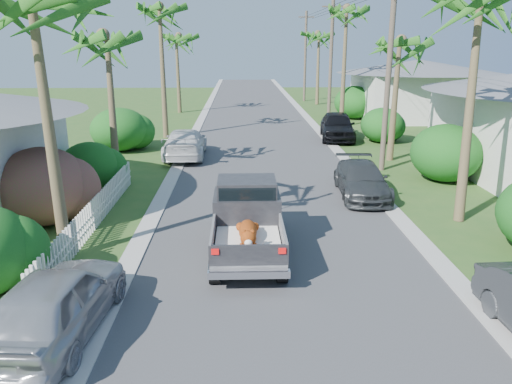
{
  "coord_description": "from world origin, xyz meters",
  "views": [
    {
      "loc": [
        -1.2,
        -10.12,
        5.85
      ],
      "look_at": [
        -0.72,
        4.77,
        1.4
      ],
      "focal_mm": 35.0,
      "sensor_mm": 36.0,
      "label": 1
    }
  ],
  "objects_px": {
    "palm_l_d": "(176,36)",
    "palm_r_c": "(347,9)",
    "palm_l_b": "(106,36)",
    "parked_car_rf": "(337,126)",
    "pickup_truck": "(247,216)",
    "utility_pole_c": "(331,61)",
    "utility_pole_b": "(389,72)",
    "parked_car_rm": "(362,180)",
    "palm_r_b": "(399,41)",
    "house_right_far": "(417,92)",
    "parked_car_lf": "(185,144)",
    "palm_l_c": "(159,8)",
    "palm_r_d": "(319,34)",
    "utility_pole_d": "(305,56)",
    "parked_car_ln": "(56,303)"
  },
  "relations": [
    {
      "from": "utility_pole_c",
      "to": "palm_r_c",
      "type": "bearing_deg",
      "value": -73.3
    },
    {
      "from": "palm_l_d",
      "to": "palm_l_b",
      "type": "bearing_deg",
      "value": -90.78
    },
    {
      "from": "parked_car_rf",
      "to": "house_right_far",
      "type": "xyz_separation_m",
      "value": [
        8.08,
        9.03,
        1.26
      ]
    },
    {
      "from": "pickup_truck",
      "to": "utility_pole_d",
      "type": "distance_m",
      "value": 40.08
    },
    {
      "from": "parked_car_rf",
      "to": "palm_l_d",
      "type": "bearing_deg",
      "value": 137.74
    },
    {
      "from": "parked_car_rm",
      "to": "parked_car_lf",
      "type": "height_order",
      "value": "parked_car_lf"
    },
    {
      "from": "parked_car_rm",
      "to": "house_right_far",
      "type": "relative_size",
      "value": 0.5
    },
    {
      "from": "house_right_far",
      "to": "palm_r_b",
      "type": "bearing_deg",
      "value": -113.11
    },
    {
      "from": "palm_l_d",
      "to": "utility_pole_c",
      "type": "distance_m",
      "value": 13.63
    },
    {
      "from": "pickup_truck",
      "to": "parked_car_lf",
      "type": "height_order",
      "value": "pickup_truck"
    },
    {
      "from": "pickup_truck",
      "to": "parked_car_ln",
      "type": "relative_size",
      "value": 1.15
    },
    {
      "from": "parked_car_rm",
      "to": "parked_car_rf",
      "type": "height_order",
      "value": "parked_car_rf"
    },
    {
      "from": "parked_car_ln",
      "to": "parked_car_lf",
      "type": "xyz_separation_m",
      "value": [
        0.87,
        16.93,
        -0.01
      ]
    },
    {
      "from": "parked_car_rm",
      "to": "palm_r_b",
      "type": "relative_size",
      "value": 0.62
    },
    {
      "from": "utility_pole_c",
      "to": "palm_r_b",
      "type": "bearing_deg",
      "value": -85.6
    },
    {
      "from": "palm_r_d",
      "to": "utility_pole_b",
      "type": "xyz_separation_m",
      "value": [
        -0.9,
        -27.0,
        -2.14
      ]
    },
    {
      "from": "utility_pole_c",
      "to": "parked_car_ln",
      "type": "bearing_deg",
      "value": -110.15
    },
    {
      "from": "palm_r_c",
      "to": "utility_pole_c",
      "type": "relative_size",
      "value": 1.04
    },
    {
      "from": "palm_r_b",
      "to": "house_right_far",
      "type": "xyz_separation_m",
      "value": [
        6.4,
        15.0,
        -3.83
      ]
    },
    {
      "from": "parked_car_lf",
      "to": "palm_l_c",
      "type": "bearing_deg",
      "value": -73.24
    },
    {
      "from": "palm_r_d",
      "to": "utility_pole_d",
      "type": "distance_m",
      "value": 3.79
    },
    {
      "from": "palm_l_b",
      "to": "palm_l_c",
      "type": "distance_m",
      "value": 10.19
    },
    {
      "from": "parked_car_ln",
      "to": "palm_r_b",
      "type": "bearing_deg",
      "value": -120.99
    },
    {
      "from": "house_right_far",
      "to": "utility_pole_d",
      "type": "relative_size",
      "value": 1.0
    },
    {
      "from": "pickup_truck",
      "to": "utility_pole_b",
      "type": "height_order",
      "value": "utility_pole_b"
    },
    {
      "from": "pickup_truck",
      "to": "utility_pole_c",
      "type": "bearing_deg",
      "value": 74.8
    },
    {
      "from": "parked_car_rf",
      "to": "palm_r_d",
      "type": "xyz_separation_m",
      "value": [
        1.58,
        19.03,
        5.88
      ]
    },
    {
      "from": "house_right_far",
      "to": "utility_pole_c",
      "type": "distance_m",
      "value": 8.06
    },
    {
      "from": "parked_car_ln",
      "to": "house_right_far",
      "type": "bearing_deg",
      "value": -115.08
    },
    {
      "from": "palm_l_b",
      "to": "parked_car_rf",
      "type": "bearing_deg",
      "value": 37.42
    },
    {
      "from": "palm_r_b",
      "to": "palm_r_d",
      "type": "bearing_deg",
      "value": 90.23
    },
    {
      "from": "pickup_truck",
      "to": "utility_pole_d",
      "type": "height_order",
      "value": "utility_pole_d"
    },
    {
      "from": "utility_pole_c",
      "to": "palm_l_b",
      "type": "bearing_deg",
      "value": -127.78
    },
    {
      "from": "palm_r_c",
      "to": "house_right_far",
      "type": "xyz_separation_m",
      "value": [
        6.8,
        4.0,
        -5.99
      ]
    },
    {
      "from": "parked_car_rf",
      "to": "pickup_truck",
      "type": "bearing_deg",
      "value": -102.43
    },
    {
      "from": "palm_l_b",
      "to": "palm_r_b",
      "type": "bearing_deg",
      "value": 12.62
    },
    {
      "from": "parked_car_lf",
      "to": "palm_l_d",
      "type": "bearing_deg",
      "value": -83.21
    },
    {
      "from": "pickup_truck",
      "to": "parked_car_rm",
      "type": "height_order",
      "value": "pickup_truck"
    },
    {
      "from": "palm_r_c",
      "to": "utility_pole_c",
      "type": "height_order",
      "value": "palm_r_c"
    },
    {
      "from": "house_right_far",
      "to": "palm_l_b",
      "type": "bearing_deg",
      "value": -137.73
    },
    {
      "from": "parked_car_lf",
      "to": "palm_l_c",
      "type": "height_order",
      "value": "palm_l_c"
    },
    {
      "from": "house_right_far",
      "to": "utility_pole_d",
      "type": "distance_m",
      "value": 15.16
    },
    {
      "from": "palm_l_d",
      "to": "palm_r_c",
      "type": "bearing_deg",
      "value": -32.21
    },
    {
      "from": "utility_pole_d",
      "to": "parked_car_lf",
      "type": "bearing_deg",
      "value": -109.83
    },
    {
      "from": "palm_r_d",
      "to": "utility_pole_d",
      "type": "relative_size",
      "value": 0.89
    },
    {
      "from": "palm_l_b",
      "to": "utility_pole_c",
      "type": "height_order",
      "value": "utility_pole_c"
    },
    {
      "from": "palm_r_b",
      "to": "utility_pole_d",
      "type": "distance_m",
      "value": 28.05
    },
    {
      "from": "pickup_truck",
      "to": "palm_r_d",
      "type": "height_order",
      "value": "palm_r_d"
    },
    {
      "from": "palm_r_c",
      "to": "utility_pole_c",
      "type": "xyz_separation_m",
      "value": [
        -0.6,
        2.0,
        -3.51
      ]
    },
    {
      "from": "palm_l_c",
      "to": "parked_car_lf",
      "type": "bearing_deg",
      "value": -72.48
    }
  ]
}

